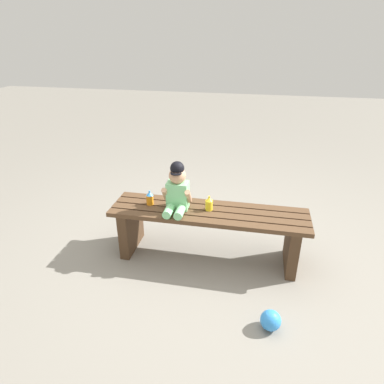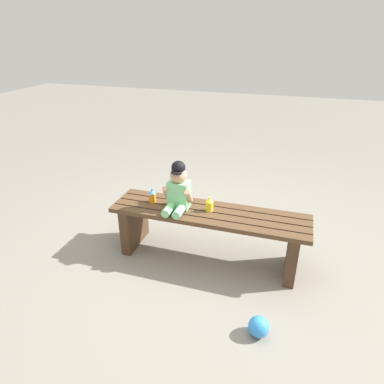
{
  "view_description": "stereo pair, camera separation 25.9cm",
  "coord_description": "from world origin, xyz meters",
  "px_view_note": "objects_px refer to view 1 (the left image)",
  "views": [
    {
      "loc": [
        0.34,
        -2.37,
        1.78
      ],
      "look_at": [
        -0.13,
        -0.05,
        0.62
      ],
      "focal_mm": 31.7,
      "sensor_mm": 36.0,
      "label": 1
    },
    {
      "loc": [
        0.59,
        -2.31,
        1.78
      ],
      "look_at": [
        -0.13,
        -0.05,
        0.62
      ],
      "focal_mm": 31.7,
      "sensor_mm": 36.0,
      "label": 2
    }
  ],
  "objects_px": {
    "child_figure": "(177,189)",
    "toy_ball": "(271,320)",
    "sippy_cup_right": "(209,203)",
    "park_bench": "(208,226)",
    "sippy_cup_left": "(150,198)"
  },
  "relations": [
    {
      "from": "sippy_cup_left",
      "to": "toy_ball",
      "type": "relative_size",
      "value": 0.91
    },
    {
      "from": "park_bench",
      "to": "toy_ball",
      "type": "bearing_deg",
      "value": -53.13
    },
    {
      "from": "park_bench",
      "to": "sippy_cup_left",
      "type": "distance_m",
      "value": 0.54
    },
    {
      "from": "sippy_cup_left",
      "to": "toy_ball",
      "type": "height_order",
      "value": "sippy_cup_left"
    },
    {
      "from": "sippy_cup_left",
      "to": "sippy_cup_right",
      "type": "xyz_separation_m",
      "value": [
        0.5,
        0.0,
        0.0
      ]
    },
    {
      "from": "sippy_cup_right",
      "to": "child_figure",
      "type": "bearing_deg",
      "value": -172.2
    },
    {
      "from": "toy_ball",
      "to": "sippy_cup_left",
      "type": "bearing_deg",
      "value": 145.12
    },
    {
      "from": "toy_ball",
      "to": "child_figure",
      "type": "bearing_deg",
      "value": 138.94
    },
    {
      "from": "park_bench",
      "to": "toy_ball",
      "type": "distance_m",
      "value": 0.9
    },
    {
      "from": "child_figure",
      "to": "toy_ball",
      "type": "height_order",
      "value": "child_figure"
    },
    {
      "from": "child_figure",
      "to": "sippy_cup_left",
      "type": "distance_m",
      "value": 0.27
    },
    {
      "from": "child_figure",
      "to": "toy_ball",
      "type": "bearing_deg",
      "value": -41.06
    },
    {
      "from": "sippy_cup_right",
      "to": "toy_ball",
      "type": "xyz_separation_m",
      "value": [
        0.52,
        -0.71,
        -0.43
      ]
    },
    {
      "from": "park_bench",
      "to": "child_figure",
      "type": "xyz_separation_m",
      "value": [
        -0.25,
        -0.02,
        0.32
      ]
    },
    {
      "from": "park_bench",
      "to": "toy_ball",
      "type": "height_order",
      "value": "park_bench"
    }
  ]
}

